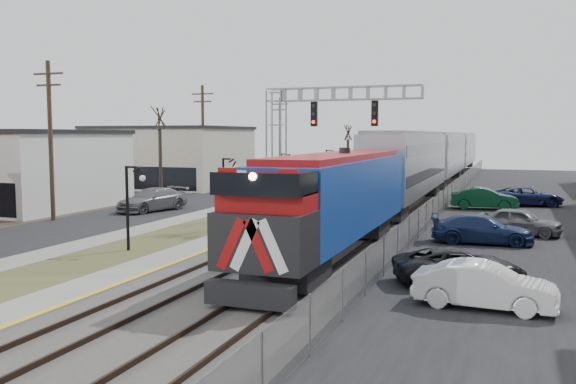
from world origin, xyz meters
The scene contains 22 objects.
street_west centered at (-11.50, 35.00, 0.02)m, with size 7.00×120.00×0.04m, color black.
sidewalk centered at (-7.00, 35.00, 0.04)m, with size 2.00×120.00×0.08m, color gray.
grass_median centered at (-4.00, 35.00, 0.03)m, with size 4.00×120.00×0.06m, color #48522B.
platform centered at (-1.00, 35.00, 0.12)m, with size 2.00×120.00×0.24m, color gray.
ballast_bed centered at (4.00, 35.00, 0.10)m, with size 8.00×120.00×0.20m, color #595651.
parking_lot centered at (16.00, 35.00, 0.02)m, with size 16.00×120.00×0.04m, color black.
platform_edge centered at (-0.12, 35.00, 0.24)m, with size 0.24×120.00×0.01m, color gold.
track_near centered at (2.00, 35.00, 0.28)m, with size 1.58×120.00×0.15m.
track_far centered at (5.50, 35.00, 0.28)m, with size 1.58×120.00×0.15m.
train centered at (5.50, 54.93, 2.92)m, with size 3.00×85.85×5.33m.
signal_gantry centered at (1.22, 27.99, 5.59)m, with size 9.00×1.07×8.15m.
lampposts centered at (-4.00, 18.29, 2.00)m, with size 0.14×62.14×4.00m.
utility_poles centered at (-14.50, 25.00, 5.00)m, with size 0.28×80.28×10.00m.
fence centered at (8.20, 35.00, 0.80)m, with size 0.04×120.00×1.60m, color gray.
bare_trees centered at (-12.66, 38.91, 2.70)m, with size 12.30×42.30×5.95m.
car_lot_b centered at (12.00, 13.84, 0.71)m, with size 1.51×4.33×1.43m, color white.
car_lot_c centered at (10.99, 16.79, 0.65)m, with size 2.16×4.69×1.30m, color black.
car_lot_d centered at (11.37, 25.71, 0.71)m, with size 2.00×4.92×1.43m, color navy.
car_lot_e centered at (13.17, 29.11, 0.73)m, with size 1.73×4.31×1.47m, color slate.
car_lot_f centered at (10.84, 40.48, 0.78)m, with size 1.65×4.74×1.56m, color #0C4025.
car_street_b centered at (-11.24, 31.23, 0.81)m, with size 2.27×5.57×1.62m, color slate.
car_lot_g centered at (13.84, 43.82, 0.72)m, with size 2.38×5.16×1.43m, color navy.
Camera 1 is at (12.70, -5.70, 5.43)m, focal length 38.00 mm.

